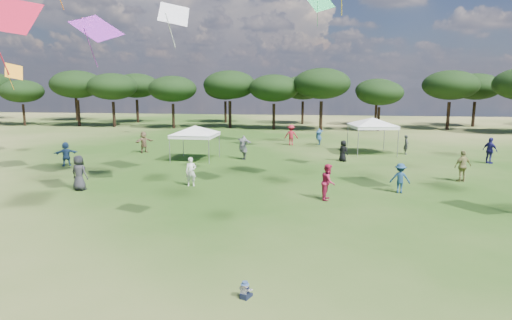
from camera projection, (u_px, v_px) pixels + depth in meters
The scene contains 5 objects.
tree_line at pixel (314, 86), 54.95m from camera, with size 108.78×17.63×7.77m.
tent_left at pixel (195, 127), 31.90m from camera, with size 6.32×6.32×2.90m.
tent_right at pixel (373, 119), 34.70m from camera, with size 6.68×6.68×3.27m.
toddler at pixel (245, 291), 11.45m from camera, with size 0.37×0.40×0.49m.
festival_crowd at pixel (270, 150), 31.29m from camera, with size 31.05×21.03×1.92m.
Camera 1 is at (2.23, -8.88, 5.69)m, focal length 30.00 mm.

